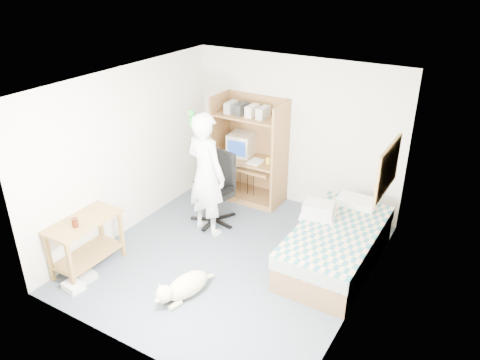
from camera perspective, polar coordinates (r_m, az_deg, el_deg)
The scene contains 21 objects.
floor at distance 6.74m, azimuth -0.99°, elevation -9.40°, with size 4.00×4.00×0.00m, color #475160.
wall_back at distance 7.74m, azimuth 6.79°, elevation 5.72°, with size 3.60×0.02×2.50m, color white.
wall_right at distance 5.47m, azimuth 15.18°, elevation -3.93°, with size 0.02×4.00×2.50m, color white.
wall_left at distance 7.14m, azimuth -13.46°, elevation 3.42°, with size 0.02×4.00×2.50m, color white.
ceiling at distance 5.68m, azimuth -1.18°, elevation 11.70°, with size 3.60×4.00×0.02m, color white.
computer_hutch at distance 7.97m, azimuth 1.26°, elevation 3.18°, with size 1.20×0.63×1.80m.
bed at distance 6.59m, azimuth 11.64°, elevation -7.85°, with size 1.02×2.02×0.66m.
side_desk at distance 6.60m, azimuth -18.33°, elevation -6.60°, with size 0.50×1.00×0.75m.
corkboard at distance 6.18m, azimuth 17.59°, elevation 1.36°, with size 0.04×0.94×0.66m.
office_chair at distance 7.41m, azimuth -2.90°, elevation -2.19°, with size 0.65×0.65×1.15m.
person at distance 6.92m, azimuth -4.17°, elevation 0.68°, with size 0.70×0.46×1.91m, color white.
parrot at distance 6.75m, azimuth -5.73°, elevation 7.20°, with size 0.14×0.25×0.39m.
dog at distance 6.01m, azimuth -6.86°, elevation -12.77°, with size 0.44×0.92×0.35m.
printer_cart at distance 6.80m, azimuth 9.38°, elevation -5.57°, with size 0.55×0.47×0.58m.
printer at distance 6.66m, azimuth 9.56°, elevation -3.48°, with size 0.42×0.32×0.18m, color beige.
crt_monitor at distance 8.01m, azimuth 0.19°, elevation 4.38°, with size 0.45×0.47×0.38m.
keyboard at distance 7.93m, azimuth 0.38°, elevation 1.87°, with size 0.45×0.16×0.03m, color beige.
pencil_cup at distance 7.73m, azimuth 3.49°, elevation 2.38°, with size 0.08×0.08×0.12m, color yellow.
drink_glass at distance 6.32m, azimuth -19.47°, elevation -4.93°, with size 0.08×0.08×0.12m, color #3D1409.
floor_box_a at distance 6.50m, azimuth -19.63°, elevation -12.10°, with size 0.25×0.20×0.10m, color white.
floor_box_b at distance 6.63m, azimuth -18.11°, elevation -11.15°, with size 0.18×0.22×0.08m, color #B5B5AF.
Camera 1 is at (2.92, -4.67, 3.88)m, focal length 35.00 mm.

